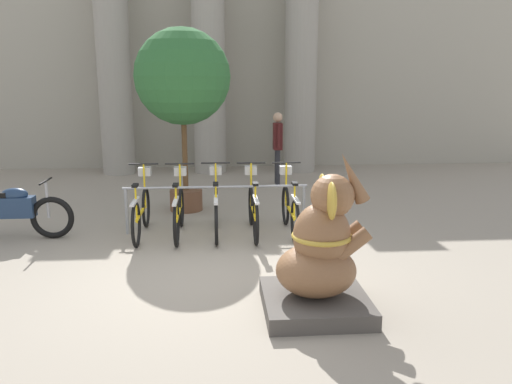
# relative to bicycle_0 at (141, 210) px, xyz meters

# --- Properties ---
(ground_plane) EXTENTS (60.00, 60.00, 0.00)m
(ground_plane) POSITION_rel_bicycle_0_xyz_m (1.03, -1.85, -0.41)
(ground_plane) COLOR gray
(building_facade) EXTENTS (20.00, 0.20, 6.00)m
(building_facade) POSITION_rel_bicycle_0_xyz_m (1.03, 6.75, 2.59)
(building_facade) COLOR #A39E8E
(building_facade) RESTS_ON ground_plane
(column_left) EXTENTS (1.07, 1.07, 5.16)m
(column_left) POSITION_rel_bicycle_0_xyz_m (-1.41, 5.75, 2.21)
(column_left) COLOR gray
(column_left) RESTS_ON ground_plane
(column_middle) EXTENTS (1.07, 1.07, 5.16)m
(column_middle) POSITION_rel_bicycle_0_xyz_m (1.03, 5.75, 2.21)
(column_middle) COLOR gray
(column_middle) RESTS_ON ground_plane
(column_right) EXTENTS (1.07, 1.07, 5.16)m
(column_right) POSITION_rel_bicycle_0_xyz_m (3.47, 5.75, 2.21)
(column_right) COLOR gray
(column_right) RESTS_ON ground_plane
(bike_rack) EXTENTS (2.96, 0.05, 0.77)m
(bike_rack) POSITION_rel_bicycle_0_xyz_m (1.18, 0.10, 0.17)
(bike_rack) COLOR gray
(bike_rack) RESTS_ON ground_plane
(bicycle_0) EXTENTS (0.48, 1.75, 1.09)m
(bicycle_0) POSITION_rel_bicycle_0_xyz_m (0.00, 0.00, 0.00)
(bicycle_0) COLOR black
(bicycle_0) RESTS_ON ground_plane
(bicycle_1) EXTENTS (0.48, 1.75, 1.09)m
(bicycle_1) POSITION_rel_bicycle_0_xyz_m (0.59, -0.02, 0.00)
(bicycle_1) COLOR black
(bicycle_1) RESTS_ON ground_plane
(bicycle_2) EXTENTS (0.48, 1.75, 1.09)m
(bicycle_2) POSITION_rel_bicycle_0_xyz_m (1.18, 0.01, 0.00)
(bicycle_2) COLOR black
(bicycle_2) RESTS_ON ground_plane
(bicycle_3) EXTENTS (0.48, 1.75, 1.09)m
(bicycle_3) POSITION_rel_bicycle_0_xyz_m (1.77, -0.03, 0.00)
(bicycle_3) COLOR black
(bicycle_3) RESTS_ON ground_plane
(bicycle_4) EXTENTS (0.48, 1.75, 1.09)m
(bicycle_4) POSITION_rel_bicycle_0_xyz_m (2.36, -0.05, 0.00)
(bicycle_4) COLOR black
(bicycle_4) RESTS_ON ground_plane
(elephant_statue) EXTENTS (1.10, 1.10, 1.73)m
(elephant_statue) POSITION_rel_bicycle_0_xyz_m (2.27, -2.86, 0.17)
(elephant_statue) COLOR #4C4742
(elephant_statue) RESTS_ON ground_plane
(motorcycle) EXTENTS (1.93, 0.55, 0.93)m
(motorcycle) POSITION_rel_bicycle_0_xyz_m (-1.99, -0.04, 0.04)
(motorcycle) COLOR black
(motorcycle) RESTS_ON ground_plane
(person_pedestrian) EXTENTS (0.23, 0.47, 1.70)m
(person_pedestrian) POSITION_rel_bicycle_0_xyz_m (2.64, 3.95, 0.61)
(person_pedestrian) COLOR #28282D
(person_pedestrian) RESTS_ON ground_plane
(potted_tree) EXTENTS (1.75, 1.75, 3.37)m
(potted_tree) POSITION_rel_bicycle_0_xyz_m (0.60, 1.60, 2.01)
(potted_tree) COLOR brown
(potted_tree) RESTS_ON ground_plane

